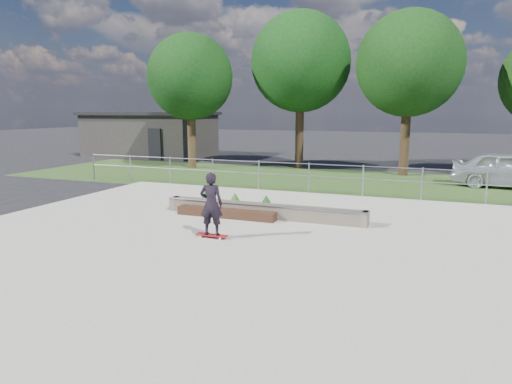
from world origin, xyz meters
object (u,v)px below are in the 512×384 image
at_px(skateboarder, 211,204).
at_px(planter_bed, 232,208).
at_px(grind_ledge, 263,210).
at_px(parked_car, 509,170).

bearing_deg(skateboarder, planter_bed, 102.99).
xyz_separation_m(grind_ledge, planter_bed, (-0.99, 0.07, -0.02)).
height_order(planter_bed, skateboarder, skateboarder).
relative_size(planter_bed, skateboarder, 1.87).
relative_size(skateboarder, parked_car, 0.37).
bearing_deg(skateboarder, parked_car, 54.90).
bearing_deg(planter_bed, parked_car, 45.62).
distance_m(planter_bed, parked_car, 12.03).
xyz_separation_m(grind_ledge, parked_car, (7.42, 8.66, 0.47)).
height_order(grind_ledge, planter_bed, planter_bed).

